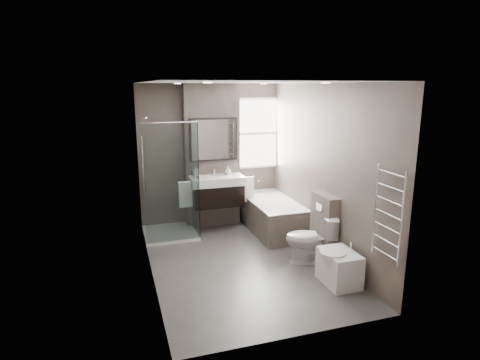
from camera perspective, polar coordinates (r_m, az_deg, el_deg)
name	(u,v)px	position (r m, az deg, el deg)	size (l,w,h in m)	color
room	(242,177)	(5.66, 0.22, 0.44)	(2.70, 3.90, 2.70)	#484542
vanity_pier	(212,156)	(7.33, -4.05, 3.38)	(1.00, 0.25, 2.60)	#584E45
vanity	(217,191)	(7.12, -3.31, -1.52)	(0.95, 0.47, 0.66)	black
mirror_cabinet	(214,139)	(7.13, -3.78, 5.78)	(0.86, 0.08, 0.76)	black
towel_left	(186,195)	(6.99, -7.72, -2.07)	(0.24, 0.06, 0.44)	white
towel_right	(247,190)	(7.26, 1.02, -1.37)	(0.24, 0.06, 0.44)	white
shower_enclosure	(176,209)	(6.98, -9.12, -4.11)	(0.90, 0.90, 2.00)	white
bathtub	(272,214)	(7.22, 4.54, -4.84)	(0.75, 1.60, 0.57)	#584E45
window	(256,133)	(7.63, 2.34, 6.64)	(0.98, 0.06, 1.33)	white
toilet	(311,239)	(6.03, 10.01, -8.21)	(0.41, 0.72, 0.74)	white
cistern_box	(324,227)	(6.13, 11.84, -6.59)	(0.19, 0.55, 1.00)	#584E45
bidet	(339,267)	(5.53, 13.87, -11.94)	(0.48, 0.56, 0.57)	white
towel_radiator	(388,214)	(4.90, 20.34, -4.61)	(0.03, 0.49, 1.10)	silver
soap_bottle_a	(196,171)	(6.99, -6.27, 1.22)	(0.09, 0.10, 0.21)	white
soap_bottle_b	(228,170)	(7.20, -1.74, 1.42)	(0.12, 0.12, 0.16)	white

